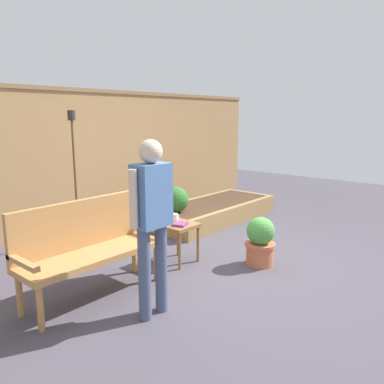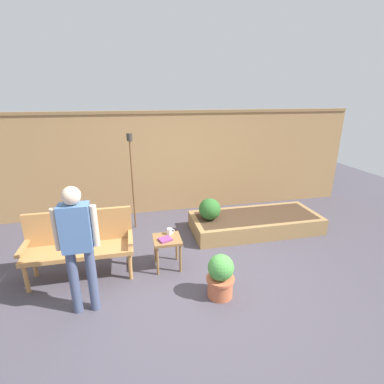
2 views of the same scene
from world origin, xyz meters
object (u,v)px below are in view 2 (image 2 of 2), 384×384
object	(u,v)px
potted_boxwood	(221,276)
shrub_near_bench	(210,209)
garden_bench	(80,240)
book_on_table	(165,239)
side_table	(167,243)
cup_on_table	(170,231)
tiki_torch	(131,166)
person_by_bench	(78,241)

from	to	relation	value
potted_boxwood	shrub_near_bench	bearing A→B (deg)	78.73
garden_bench	potted_boxwood	world-z (taller)	garden_bench
book_on_table	potted_boxwood	size ratio (longest dim) A/B	0.30
side_table	garden_bench	bearing A→B (deg)	175.38
cup_on_table	tiki_torch	size ratio (longest dim) A/B	0.06
side_table	person_by_bench	world-z (taller)	person_by_bench
potted_boxwood	cup_on_table	bearing A→B (deg)	119.37
cup_on_table	book_on_table	xyz separation A→B (m)	(-0.09, -0.17, -0.03)
shrub_near_bench	person_by_bench	bearing A→B (deg)	-141.39
side_table	person_by_bench	distance (m)	1.38
cup_on_table	book_on_table	size ratio (longest dim) A/B	0.67
book_on_table	tiki_torch	size ratio (longest dim) A/B	0.10
tiki_torch	side_table	bearing A→B (deg)	-73.92
side_table	book_on_table	distance (m)	0.12
book_on_table	garden_bench	bearing A→B (deg)	152.08
cup_on_table	person_by_bench	bearing A→B (deg)	-144.80
tiki_torch	person_by_bench	world-z (taller)	tiki_torch
potted_boxwood	tiki_torch	bearing A→B (deg)	113.63
side_table	potted_boxwood	world-z (taller)	potted_boxwood
book_on_table	shrub_near_bench	xyz separation A→B (m)	(0.94, 0.95, 0.00)
book_on_table	tiki_torch	world-z (taller)	tiki_torch
garden_bench	potted_boxwood	xyz separation A→B (m)	(1.77, -0.89, -0.25)
book_on_table	person_by_bench	bearing A→B (deg)	-169.31
garden_bench	cup_on_table	distance (m)	1.27
cup_on_table	book_on_table	distance (m)	0.20
garden_bench	tiki_torch	bearing A→B (deg)	60.51
side_table	book_on_table	xyz separation A→B (m)	(-0.03, -0.06, 0.10)
cup_on_table	potted_boxwood	distance (m)	1.06
side_table	cup_on_table	world-z (taller)	cup_on_table
cup_on_table	shrub_near_bench	distance (m)	1.15
potted_boxwood	shrub_near_bench	distance (m)	1.73
cup_on_table	potted_boxwood	size ratio (longest dim) A/B	0.20
garden_bench	shrub_near_bench	xyz separation A→B (m)	(2.11, 0.80, -0.05)
side_table	tiki_torch	bearing A→B (deg)	106.08
cup_on_table	shrub_near_bench	bearing A→B (deg)	42.73
side_table	shrub_near_bench	xyz separation A→B (m)	(0.90, 0.89, 0.10)
cup_on_table	shrub_near_bench	size ratio (longest dim) A/B	0.30
shrub_near_bench	tiki_torch	distance (m)	1.63
garden_bench	side_table	distance (m)	1.22
potted_boxwood	garden_bench	bearing A→B (deg)	153.45
side_table	person_by_bench	bearing A→B (deg)	-147.50
side_table	shrub_near_bench	size ratio (longest dim) A/B	1.21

